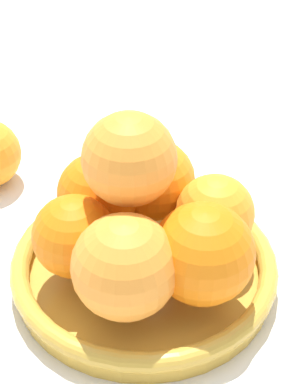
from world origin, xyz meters
TOP-DOWN VIEW (x-y plane):
  - ground_plane at (0.00, 0.00)m, footprint 4.00×4.00m
  - fruit_bowl at (0.00, 0.00)m, footprint 0.23×0.23m
  - orange_pile at (-0.01, -0.00)m, footprint 0.20×0.18m

SIDE VIEW (x-z plane):
  - ground_plane at x=0.00m, z-range 0.00..0.00m
  - fruit_bowl at x=0.00m, z-range 0.00..0.03m
  - orange_pile at x=-0.01m, z-range 0.01..0.14m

